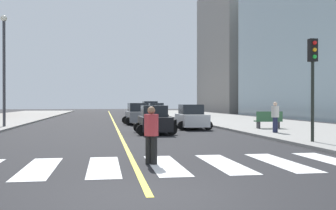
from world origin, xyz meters
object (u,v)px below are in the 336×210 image
at_px(car_blue_fourth, 150,109).
at_px(traffic_light_near_corner, 313,69).
at_px(car_white_second, 191,118).
at_px(park_bench, 269,120).
at_px(car_gray_fifth, 138,114).
at_px(car_silver_nearest, 156,111).
at_px(pedestrian_crossing, 151,132).
at_px(street_lamp, 4,61).
at_px(pedestrian_waiting_east, 275,116).
at_px(car_black_third, 154,120).

xyz_separation_m(car_blue_fourth, traffic_light_near_corner, (3.10, -36.11, 2.38)).
bearing_deg(car_white_second, park_bench, 154.17).
bearing_deg(car_gray_fifth, car_silver_nearest, -107.18).
bearing_deg(pedestrian_crossing, car_blue_fourth, 120.14).
bearing_deg(car_gray_fifth, pedestrian_crossing, 83.55).
xyz_separation_m(car_blue_fourth, pedestrian_crossing, (-4.53, -40.53, 0.01)).
relative_size(car_white_second, pedestrian_crossing, 2.22).
distance_m(park_bench, street_lamp, 19.06).
bearing_deg(car_blue_fourth, pedestrian_waiting_east, 95.62).
relative_size(car_white_second, car_blue_fourth, 0.84).
xyz_separation_m(car_black_third, street_lamp, (-10.07, 6.53, 4.03)).
height_order(car_blue_fourth, car_gray_fifth, car_blue_fourth).
bearing_deg(street_lamp, park_bench, -15.85).
height_order(car_black_third, pedestrian_crossing, pedestrian_crossing).
relative_size(car_gray_fifth, street_lamp, 0.52).
bearing_deg(car_blue_fourth, car_black_third, 82.81).
relative_size(car_silver_nearest, car_blue_fourth, 0.89).
bearing_deg(car_black_third, park_bench, -169.43).
bearing_deg(car_gray_fifth, street_lamp, 17.93).
height_order(car_blue_fourth, pedestrian_crossing, car_blue_fourth).
height_order(traffic_light_near_corner, pedestrian_crossing, traffic_light_near_corner).
xyz_separation_m(car_silver_nearest, car_blue_fourth, (0.05, 6.52, 0.10)).
bearing_deg(pedestrian_crossing, park_bench, 91.45).
relative_size(car_silver_nearest, car_gray_fifth, 0.99).
height_order(car_white_second, car_gray_fifth, car_gray_fifth).
distance_m(car_silver_nearest, car_blue_fourth, 6.52).
xyz_separation_m(car_silver_nearest, traffic_light_near_corner, (3.15, -29.59, 2.48)).
bearing_deg(car_gray_fifth, pedestrian_waiting_east, 115.89).
relative_size(pedestrian_crossing, pedestrian_waiting_east, 1.00).
xyz_separation_m(car_gray_fifth, street_lamp, (-9.95, -3.76, 3.97)).
distance_m(traffic_light_near_corner, pedestrian_crossing, 9.13).
bearing_deg(traffic_light_near_corner, street_lamp, -40.97).
distance_m(car_silver_nearest, car_white_second, 18.32).
height_order(car_gray_fifth, pedestrian_waiting_east, pedestrian_waiting_east).
bearing_deg(car_black_third, pedestrian_crossing, 82.67).
xyz_separation_m(car_white_second, traffic_light_near_corner, (2.98, -11.27, 2.52)).
height_order(car_white_second, pedestrian_waiting_east, pedestrian_waiting_east).
bearing_deg(traffic_light_near_corner, car_black_third, -50.99).
height_order(park_bench, pedestrian_waiting_east, pedestrian_waiting_east).
height_order(car_silver_nearest, park_bench, car_silver_nearest).
bearing_deg(car_gray_fifth, car_blue_fourth, -102.33).
distance_m(car_gray_fifth, pedestrian_crossing, 22.25).
distance_m(car_gray_fifth, traffic_light_near_corner, 18.99).
bearing_deg(car_black_third, car_white_second, -129.18).
distance_m(pedestrian_waiting_east, street_lamp, 19.24).
relative_size(car_white_second, park_bench, 2.13).
distance_m(car_black_third, pedestrian_crossing, 12.02).
bearing_deg(car_silver_nearest, traffic_light_near_corner, 95.08).
distance_m(car_white_second, pedestrian_waiting_east, 6.96).
distance_m(car_white_second, car_gray_fifth, 7.25).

